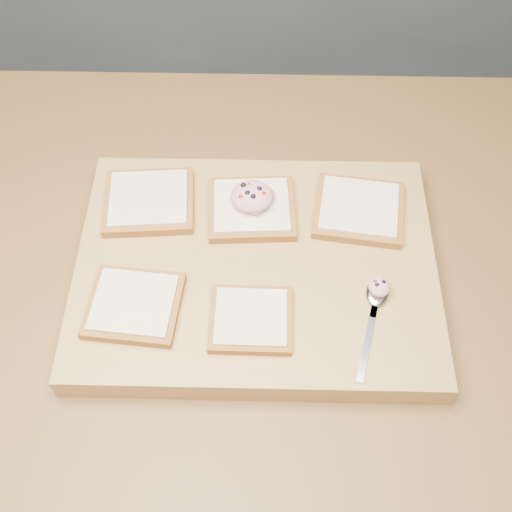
{
  "coord_description": "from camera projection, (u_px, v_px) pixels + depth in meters",
  "views": [
    {
      "loc": [
        -0.1,
        -0.56,
        1.69
      ],
      "look_at": [
        -0.12,
        -0.05,
        0.95
      ],
      "focal_mm": 45.0,
      "sensor_mm": 36.0,
      "label": 1
    }
  ],
  "objects": [
    {
      "name": "bread_far_left",
      "position": [
        149.0,
        201.0,
        0.96
      ],
      "size": [
        0.14,
        0.13,
        0.02
      ],
      "color": "brown",
      "rests_on": "cutting_board"
    },
    {
      "name": "island_counter",
      "position": [
        312.0,
        374.0,
        1.33
      ],
      "size": [
        2.0,
        0.8,
        0.9
      ],
      "color": "slate",
      "rests_on": "ground"
    },
    {
      "name": "cutting_board",
      "position": [
        256.0,
        268.0,
        0.92
      ],
      "size": [
        0.51,
        0.39,
        0.04
      ],
      "primitive_type": "cube",
      "color": "tan",
      "rests_on": "island_counter"
    },
    {
      "name": "ground",
      "position": [
        300.0,
        446.0,
        1.7
      ],
      "size": [
        4.0,
        4.0,
        0.0
      ],
      "primitive_type": "plane",
      "color": "#515459",
      "rests_on": "ground"
    },
    {
      "name": "bread_far_right",
      "position": [
        359.0,
        209.0,
        0.95
      ],
      "size": [
        0.14,
        0.14,
        0.02
      ],
      "color": "brown",
      "rests_on": "cutting_board"
    },
    {
      "name": "spoon_salad",
      "position": [
        379.0,
        286.0,
        0.86
      ],
      "size": [
        0.03,
        0.03,
        0.02
      ],
      "color": "tan",
      "rests_on": "spoon"
    },
    {
      "name": "tuna_salad_dollop",
      "position": [
        252.0,
        196.0,
        0.93
      ],
      "size": [
        0.06,
        0.06,
        0.03
      ],
      "color": "tan",
      "rests_on": "bread_far_center"
    },
    {
      "name": "bread_near_center",
      "position": [
        251.0,
        319.0,
        0.84
      ],
      "size": [
        0.11,
        0.1,
        0.02
      ],
      "color": "brown",
      "rests_on": "cutting_board"
    },
    {
      "name": "bread_near_left",
      "position": [
        134.0,
        305.0,
        0.85
      ],
      "size": [
        0.13,
        0.12,
        0.02
      ],
      "color": "brown",
      "rests_on": "cutting_board"
    },
    {
      "name": "spoon",
      "position": [
        376.0,
        299.0,
        0.86
      ],
      "size": [
        0.06,
        0.16,
        0.01
      ],
      "color": "silver",
      "rests_on": "cutting_board"
    },
    {
      "name": "bread_far_center",
      "position": [
        252.0,
        208.0,
        0.95
      ],
      "size": [
        0.13,
        0.12,
        0.02
      ],
      "color": "brown",
      "rests_on": "cutting_board"
    }
  ]
}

